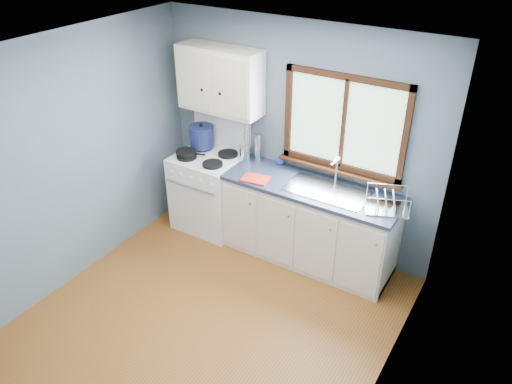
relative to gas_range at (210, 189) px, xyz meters
The scene contains 18 objects.
floor 1.82m from the gas_range, 57.18° to the right, with size 3.20×3.60×0.02m, color brown.
ceiling 2.67m from the gas_range, 57.18° to the right, with size 3.20×3.60×0.02m, color white.
wall_back 1.26m from the gas_range, 19.54° to the left, with size 3.20×0.02×2.50m, color slate.
wall_left 1.78m from the gas_range, 114.14° to the right, with size 0.02×3.60×2.50m, color slate.
wall_right 3.05m from the gas_range, 29.91° to the right, with size 0.02×3.60×2.50m, color slate.
gas_range is the anchor object (origin of this frame).
base_cabinets 1.31m from the gas_range, ahead, with size 1.85×0.60×0.88m.
countertop 1.37m from the gas_range, ahead, with size 1.89×0.64×0.04m, color #1D2538.
sink 1.53m from the gas_range, ahead, with size 0.84×0.46×0.44m.
window 1.81m from the gas_range, 11.37° to the left, with size 1.36×0.10×1.03m.
upper_cabinets 1.32m from the gas_range, 56.70° to the left, with size 0.95×0.35×0.70m.
skillet 0.55m from the gas_range, 144.05° to the right, with size 0.37×0.29×0.05m.
stockpot 0.63m from the gas_range, 144.03° to the left, with size 0.39×0.39×0.29m.
utensil_crock 0.67m from the gas_range, 24.31° to the left, with size 0.16×0.16×0.41m.
thermos 0.83m from the gas_range, 21.92° to the left, with size 0.08×0.08×0.33m, color silver.
soap_bottle 1.00m from the gas_range, 17.68° to the left, with size 0.10×0.10×0.26m, color #2531D7.
dish_towel 0.88m from the gas_range, 13.07° to the right, with size 0.28×0.20×0.02m, color red.
dish_rack 2.16m from the gas_range, ahead, with size 0.48×0.43×0.21m.
Camera 1 is at (2.21, -2.60, 3.47)m, focal length 35.00 mm.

